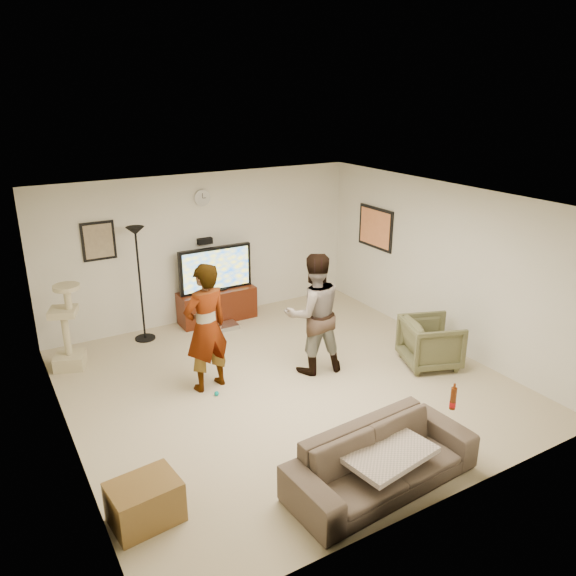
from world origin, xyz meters
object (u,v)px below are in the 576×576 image
tv_stand (217,305)px  person_left (206,328)px  sofa (382,460)px  beer_bottle (453,398)px  side_table (145,502)px  floor_lamp (140,285)px  tv (216,269)px  cat_tree (65,327)px  person_right (314,314)px  armchair (431,342)px

tv_stand → person_left: 2.38m
sofa → beer_bottle: size_ratio=8.05×
tv_stand → side_table: size_ratio=2.12×
tv_stand → floor_lamp: floor_lamp is taller
tv_stand → tv: tv is taller
beer_bottle → side_table: 3.25m
tv_stand → cat_tree: (-2.53, -0.52, 0.35)m
tv_stand → sofa: bearing=-93.5°
floor_lamp → side_table: 4.17m
floor_lamp → sofa: size_ratio=0.91×
person_right → sofa: person_right is taller
tv_stand → armchair: bearing=-57.2°
armchair → side_table: size_ratio=1.24×
tv_stand → side_table: tv_stand is taller
cat_tree → armchair: cat_tree is taller
cat_tree → floor_lamp: bearing=18.3°
tv → floor_lamp: size_ratio=0.70×
side_table → beer_bottle: bearing=-12.7°
floor_lamp → tv: bearing=5.4°
armchair → side_table: armchair is taller
tv_stand → tv: (0.00, 0.00, 0.65)m
tv → side_table: tv is taller
beer_bottle → side_table: bearing=167.3°
tv → person_left: (-1.03, -2.06, -0.06)m
floor_lamp → sofa: (1.03, -4.64, -0.62)m
sofa → beer_bottle: 1.02m
sofa → armchair: (2.27, 1.69, 0.06)m
floor_lamp → cat_tree: 1.31m
beer_bottle → person_right: bearing=94.7°
sofa → armchair: armchair is taller
tv → armchair: (1.98, -3.07, -0.58)m
floor_lamp → armchair: bearing=-41.8°
cat_tree → person_right: 3.49m
tv_stand → armchair: (1.98, -3.07, 0.07)m
tv → person_right: (0.44, -2.35, -0.06)m
tv_stand → beer_bottle: 4.83m
tv → person_right: size_ratio=0.74×
tv → floor_lamp: floor_lamp is taller
person_left → side_table: (-1.46, -2.00, -0.66)m
tv → person_left: bearing=-116.5°
floor_lamp → beer_bottle: bearing=-67.2°
cat_tree → sofa: bearing=-62.2°
person_right → side_table: bearing=41.0°
cat_tree → sofa: (2.24, -4.24, -0.34)m
tv_stand → beer_bottle: bearing=-82.4°
person_right → beer_bottle: person_right is taller
beer_bottle → side_table: size_ratio=0.40×
floor_lamp → sofa: 4.79m
tv_stand → sofa: (-0.29, -4.76, 0.02)m
person_left → side_table: bearing=42.4°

